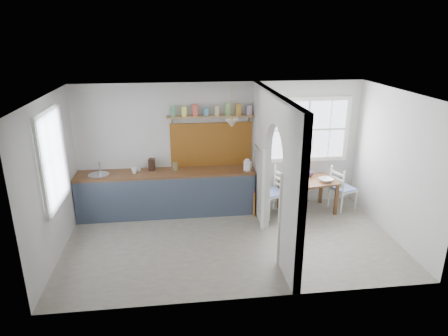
{
  "coord_description": "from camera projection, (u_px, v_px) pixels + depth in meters",
  "views": [
    {
      "loc": [
        -0.91,
        -6.2,
        3.57
      ],
      "look_at": [
        -0.09,
        0.41,
        1.24
      ],
      "focal_mm": 32.0,
      "sensor_mm": 36.0,
      "label": 1
    }
  ],
  "objects": [
    {
      "name": "mug_b",
      "position": [
        138.0,
        170.0,
        7.87
      ],
      "size": [
        0.11,
        0.11,
        0.09
      ],
      "primitive_type": "imported",
      "rotation": [
        0.0,
        0.0,
        -0.03
      ],
      "color": "silver",
      "rests_on": "counter"
    },
    {
      "name": "table_cup",
      "position": [
        306.0,
        182.0,
        7.83
      ],
      "size": [
        0.13,
        0.13,
        0.09
      ],
      "primitive_type": "imported",
      "rotation": [
        0.0,
        0.0,
        0.35
      ],
      "color": "#5E9D56",
      "rests_on": "dining_table"
    },
    {
      "name": "mug_a",
      "position": [
        134.0,
        171.0,
        7.78
      ],
      "size": [
        0.16,
        0.16,
        0.11
      ],
      "primitive_type": "imported",
      "rotation": [
        0.0,
        0.0,
        0.44
      ],
      "color": "white",
      "rests_on": "counter"
    },
    {
      "name": "dining_table",
      "position": [
        307.0,
        196.0,
        8.15
      ],
      "size": [
        1.2,
        0.9,
        0.69
      ],
      "primitive_type": null,
      "rotation": [
        0.0,
        0.0,
        0.16
      ],
      "color": "brown",
      "rests_on": "floor"
    },
    {
      "name": "utensil_rail",
      "position": [
        258.0,
        148.0,
        7.53
      ],
      "size": [
        0.02,
        0.5,
        0.02
      ],
      "primitive_type": "cylinder",
      "rotation": [
        1.57,
        0.0,
        0.0
      ],
      "color": "silver",
      "rests_on": "partition"
    },
    {
      "name": "shelf",
      "position": [
        211.0,
        113.0,
        7.8
      ],
      "size": [
        1.75,
        0.2,
        0.21
      ],
      "color": "olive",
      "rests_on": "walls"
    },
    {
      "name": "bowl",
      "position": [
        326.0,
        180.0,
        7.96
      ],
      "size": [
        0.32,
        0.32,
        0.06
      ],
      "primitive_type": "imported",
      "rotation": [
        0.0,
        0.0,
        0.27
      ],
      "color": "white",
      "rests_on": "dining_table"
    },
    {
      "name": "pendant_lamp",
      "position": [
        232.0,
        123.0,
        7.57
      ],
      "size": [
        0.26,
        0.26,
        0.16
      ],
      "primitive_type": "cone",
      "color": "silver",
      "rests_on": "ceiling"
    },
    {
      "name": "partition",
      "position": [
        273.0,
        161.0,
        6.75
      ],
      "size": [
        0.12,
        3.2,
        2.6
      ],
      "color": "beige",
      "rests_on": "floor"
    },
    {
      "name": "jar",
      "position": [
        175.0,
        166.0,
        7.95
      ],
      "size": [
        0.13,
        0.13,
        0.16
      ],
      "primitive_type": "cylinder",
      "rotation": [
        0.0,
        0.0,
        0.39
      ],
      "color": "olive",
      "rests_on": "counter"
    },
    {
      "name": "nook_window",
      "position": [
        308.0,
        130.0,
        8.23
      ],
      "size": [
        1.76,
        0.1,
        1.3
      ],
      "primitive_type": null,
      "color": "white",
      "rests_on": "walls"
    },
    {
      "name": "counter",
      "position": [
        167.0,
        192.0,
        8.05
      ],
      "size": [
        3.5,
        0.6,
        0.9
      ],
      "color": "brown",
      "rests_on": "floor"
    },
    {
      "name": "backsplash",
      "position": [
        211.0,
        144.0,
        8.1
      ],
      "size": [
        1.65,
        0.03,
        0.9
      ],
      "primitive_type": "cube",
      "color": "#8F5B18",
      "rests_on": "walls"
    },
    {
      "name": "kitchen_window",
      "position": [
        50.0,
        159.0,
        6.21
      ],
      "size": [
        0.1,
        1.16,
        1.5
      ],
      "primitive_type": null,
      "color": "white",
      "rests_on": "walls"
    },
    {
      "name": "knife_block",
      "position": [
        152.0,
        164.0,
        7.94
      ],
      "size": [
        0.13,
        0.16,
        0.23
      ],
      "primitive_type": "cube",
      "rotation": [
        0.0,
        0.0,
        -0.14
      ],
      "color": "#442C1C",
      "rests_on": "counter"
    },
    {
      "name": "chair_left",
      "position": [
        272.0,
        192.0,
        7.96
      ],
      "size": [
        0.58,
        0.58,
        0.97
      ],
      "primitive_type": null,
      "rotation": [
        0.0,
        0.0,
        -1.2
      ],
      "color": "white",
      "rests_on": "floor"
    },
    {
      "name": "kettle",
      "position": [
        247.0,
        165.0,
        7.93
      ],
      "size": [
        0.21,
        0.18,
        0.23
      ],
      "primitive_type": null,
      "rotation": [
        0.0,
        0.0,
        0.17
      ],
      "color": "white",
      "rests_on": "counter"
    },
    {
      "name": "sink",
      "position": [
        99.0,
        175.0,
        7.73
      ],
      "size": [
        0.4,
        0.4,
        0.02
      ],
      "primitive_type": "cylinder",
      "color": "silver",
      "rests_on": "counter"
    },
    {
      "name": "ceiling",
      "position": [
        233.0,
        94.0,
        6.23
      ],
      "size": [
        5.8,
        3.2,
        0.01
      ],
      "primitive_type": "cube",
      "color": "beige",
      "rests_on": "walls"
    },
    {
      "name": "plate",
      "position": [
        296.0,
        182.0,
        7.9
      ],
      "size": [
        0.2,
        0.2,
        0.01
      ],
      "primitive_type": "cylinder",
      "rotation": [
        0.0,
        0.0,
        -0.18
      ],
      "color": "black",
      "rests_on": "dining_table"
    },
    {
      "name": "chair_right",
      "position": [
        343.0,
        188.0,
        8.24
      ],
      "size": [
        0.54,
        0.54,
        0.92
      ],
      "primitive_type": null,
      "rotation": [
        0.0,
        0.0,
        1.9
      ],
      "color": "white",
      "rests_on": "floor"
    },
    {
      "name": "towel_orange",
      "position": [
        254.0,
        205.0,
        7.95
      ],
      "size": [
        0.02,
        0.03,
        0.52
      ],
      "primitive_type": "cube",
      "color": "#C67816",
      "rests_on": "counter"
    },
    {
      "name": "vase",
      "position": [
        309.0,
        172.0,
        8.21
      ],
      "size": [
        0.19,
        0.19,
        0.19
      ],
      "primitive_type": "imported",
      "rotation": [
        0.0,
        0.0,
        0.03
      ],
      "color": "#472C4D",
      "rests_on": "dining_table"
    },
    {
      "name": "floor",
      "position": [
        232.0,
        241.0,
        7.09
      ],
      "size": [
        5.8,
        3.2,
        0.01
      ],
      "primitive_type": "cube",
      "color": "gray",
      "rests_on": "ground"
    },
    {
      "name": "walls",
      "position": [
        232.0,
        173.0,
        6.66
      ],
      "size": [
        5.81,
        3.21,
        2.6
      ],
      "color": "beige",
      "rests_on": "floor"
    },
    {
      "name": "towel_magenta",
      "position": [
        254.0,
        203.0,
        7.99
      ],
      "size": [
        0.02,
        0.03,
        0.51
      ],
      "primitive_type": "cube",
      "color": "#A93173",
      "rests_on": "counter"
    }
  ]
}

